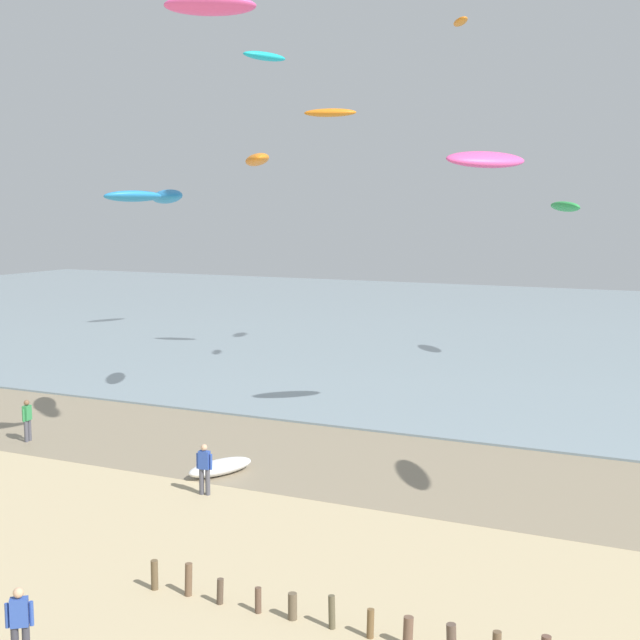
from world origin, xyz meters
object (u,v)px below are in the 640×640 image
person_left_flank (27,419)px  kite_aloft_0 (486,160)px  kite_aloft_7 (210,5)px  kite_aloft_6 (133,196)px  kite_aloft_2 (461,22)px  kite_aloft_10 (167,197)px  kite_aloft_4 (565,207)px  kite_aloft_12 (265,56)px  person_right_flank (204,468)px  grounded_kite (221,467)px  kite_aloft_3 (257,160)px  kite_aloft_1 (330,113)px  person_by_waterline (20,624)px

person_left_flank → kite_aloft_0: (16.35, 8.66, 10.40)m
kite_aloft_7 → kite_aloft_6: bearing=-48.9°
kite_aloft_2 → kite_aloft_10: size_ratio=0.55×
kite_aloft_10 → person_left_flank: bearing=71.3°
kite_aloft_4 → kite_aloft_6: (-9.80, -27.59, 0.34)m
kite_aloft_6 → kite_aloft_12: size_ratio=0.63×
kite_aloft_7 → kite_aloft_10: size_ratio=0.81×
person_left_flank → kite_aloft_2: size_ratio=0.92×
person_right_flank → kite_aloft_10: (-4.81, 5.07, 8.93)m
grounded_kite → kite_aloft_7: 15.46m
kite_aloft_0 → kite_aloft_10: kite_aloft_0 is taller
kite_aloft_3 → kite_aloft_12: bearing=175.1°
kite_aloft_0 → kite_aloft_12: bearing=-85.7°
kite_aloft_1 → kite_aloft_7: (7.14, -24.13, 0.50)m
kite_aloft_2 → kite_aloft_3: kite_aloft_2 is taller
kite_aloft_7 → kite_aloft_10: kite_aloft_7 is taller
person_by_waterline → kite_aloft_1: (-8.70, 34.27, 13.95)m
kite_aloft_1 → kite_aloft_6: kite_aloft_1 is taller
kite_aloft_3 → kite_aloft_4: (10.45, 17.72, -2.07)m
person_by_waterline → kite_aloft_10: size_ratio=0.51×
person_left_flank → person_right_flank: same height
person_left_flank → kite_aloft_3: kite_aloft_3 is taller
kite_aloft_4 → kite_aloft_12: 21.87m
kite_aloft_1 → kite_aloft_4: kite_aloft_1 is taller
kite_aloft_3 → kite_aloft_7: bearing=-9.4°
kite_aloft_12 → kite_aloft_6: bearing=41.9°
kite_aloft_0 → kite_aloft_4: size_ratio=1.08×
kite_aloft_1 → person_by_waterline: bearing=88.2°
person_by_waterline → kite_aloft_2: kite_aloft_2 is taller
person_right_flank → kite_aloft_7: kite_aloft_7 is taller
kite_aloft_0 → kite_aloft_10: size_ratio=1.04×
kite_aloft_4 → kite_aloft_7: bearing=-45.9°
kite_aloft_2 → kite_aloft_7: bearing=147.4°
person_right_flank → kite_aloft_10: size_ratio=0.51×
person_left_flank → kite_aloft_1: bearing=79.3°
kite_aloft_3 → kite_aloft_10: kite_aloft_3 is taller
person_right_flank → kite_aloft_3: bearing=110.3°
person_right_flank → kite_aloft_1: size_ratio=0.56×
kite_aloft_1 → kite_aloft_3: bearing=83.8°
kite_aloft_3 → kite_aloft_4: kite_aloft_3 is taller
person_left_flank → kite_aloft_12: size_ratio=0.49×
kite_aloft_7 → kite_aloft_2: bearing=-122.5°
kite_aloft_6 → kite_aloft_12: kite_aloft_12 is taller
kite_aloft_2 → kite_aloft_10: bearing=123.6°
person_by_waterline → kite_aloft_6: (-5.88, 11.90, 8.89)m
kite_aloft_1 → kite_aloft_12: (-6.94, 4.83, 4.39)m
kite_aloft_6 → person_left_flank: bearing=-79.0°
grounded_kite → kite_aloft_0: size_ratio=0.75×
kite_aloft_6 → person_right_flank: bearing=96.9°
person_right_flank → kite_aloft_6: kite_aloft_6 is taller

